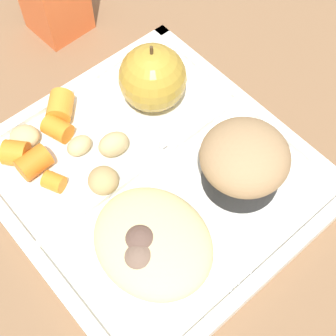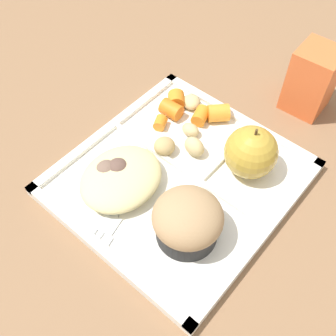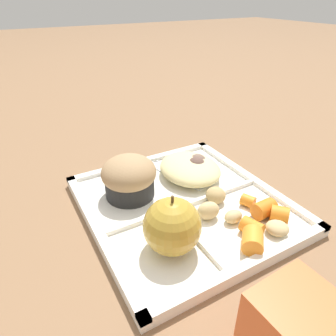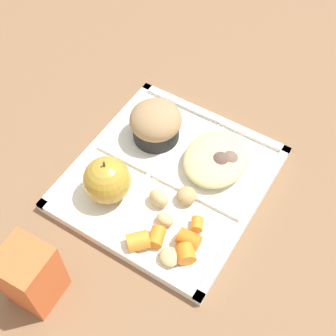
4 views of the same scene
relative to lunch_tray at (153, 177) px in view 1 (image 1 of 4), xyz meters
The scene contains 19 objects.
ground 0.01m from the lunch_tray, 16.00° to the right, with size 6.00×6.00×0.00m, color #846042.
lunch_tray is the anchor object (origin of this frame).
green_apple 0.11m from the lunch_tray, 139.43° to the left, with size 0.08×0.08×0.08m.
bran_muffin 0.10m from the lunch_tray, 45.85° to the left, with size 0.09×0.09×0.07m.
carrot_slice_center 0.10m from the lunch_tray, 123.24° to the right, with size 0.02×0.02×0.02m, color orange.
carrot_slice_back 0.13m from the lunch_tray, 168.51° to the right, with size 0.03×0.03×0.03m, color orange.
carrot_slice_diagonal 0.12m from the lunch_tray, 157.19° to the right, with size 0.02×0.02×0.03m, color orange.
carrot_slice_near_corner 0.13m from the lunch_tray, 134.39° to the right, with size 0.03×0.03×0.03m, color orange.
carrot_slice_large 0.15m from the lunch_tray, 138.31° to the right, with size 0.03×0.03×0.02m, color orange.
potato_chunk_wedge 0.05m from the lunch_tray, 166.13° to the right, with size 0.03×0.02×0.03m, color tan.
potato_chunk_corner 0.09m from the lunch_tray, 152.18° to the right, with size 0.03×0.02×0.02m, color tan.
potato_chunk_browned 0.05m from the lunch_tray, 115.12° to the right, with size 0.03×0.03×0.03m, color tan.
potato_chunk_small 0.15m from the lunch_tray, 148.02° to the right, with size 0.03×0.03×0.02m, color tan.
egg_noodle_pile 0.09m from the lunch_tray, 39.64° to the right, with size 0.12×0.10×0.03m, color beige.
meatball_center 0.10m from the lunch_tray, 46.53° to the right, with size 0.04×0.04×0.04m, color #755B4C.
meatball_side 0.09m from the lunch_tray, 57.57° to the right, with size 0.03×0.03×0.03m, color brown.
meatball_front 0.09m from the lunch_tray, 47.05° to the right, with size 0.04×0.04×0.04m, color brown.
meatball_back 0.09m from the lunch_tray, 46.49° to the right, with size 0.04×0.04×0.04m, color brown.
plastic_fork 0.10m from the lunch_tray, 15.27° to the right, with size 0.14×0.05×0.00m.
Camera 1 is at (0.21, -0.16, 0.46)m, focal length 52.31 mm.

